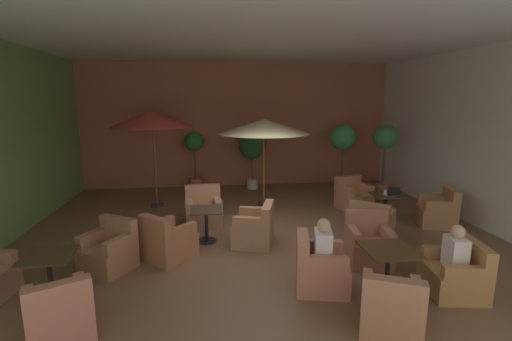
{
  "coord_description": "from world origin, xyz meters",
  "views": [
    {
      "loc": [
        -0.99,
        -7.01,
        2.86
      ],
      "look_at": [
        0.0,
        0.49,
        1.36
      ],
      "focal_mm": 25.16,
      "sensor_mm": 36.0,
      "label": 1
    }
  ],
  "objects_px": {
    "open_laptop": "(392,193)",
    "patron_blue_shirt": "(456,249)",
    "armchair_rear_right_east": "(59,316)",
    "iced_drink_cup": "(385,192)",
    "armchair_front_left_south": "(353,197)",
    "potted_tree_mid_left": "(252,147)",
    "patron_by_window": "(323,244)",
    "armchair_mid_center_east": "(391,309)",
    "armchair_front_right_north": "(204,211)",
    "cafe_table_rear_right": "(49,266)",
    "cafe_table_mid_center": "(388,259)",
    "cafe_table_front_right": "(206,218)",
    "armchair_mid_center_north": "(319,269)",
    "armchair_front_right_south": "(255,229)",
    "armchair_rear_right_south": "(110,251)",
    "armchair_mid_center_south": "(456,275)",
    "potted_tree_mid_right": "(343,144)",
    "potted_tree_right_corner": "(385,147)",
    "patio_umbrella_tall_red": "(264,127)",
    "cafe_table_front_left": "(385,202)",
    "potted_tree_left_corner": "(194,153)",
    "armchair_front_left_east": "(438,212)",
    "patio_umbrella_center_beige": "(152,119)",
    "armchair_front_left_north": "(372,225)",
    "armchair_mid_center_west": "(368,245)",
    "armchair_front_right_east": "(168,242)"
  },
  "relations": [
    {
      "from": "armchair_front_right_south",
      "to": "patio_umbrella_tall_red",
      "type": "height_order",
      "value": "patio_umbrella_tall_red"
    },
    {
      "from": "armchair_rear_right_east",
      "to": "armchair_mid_center_east",
      "type": "bearing_deg",
      "value": -5.5
    },
    {
      "from": "cafe_table_front_right",
      "to": "armchair_front_right_north",
      "type": "distance_m",
      "value": 1.02
    },
    {
      "from": "open_laptop",
      "to": "patron_blue_shirt",
      "type": "bearing_deg",
      "value": -101.15
    },
    {
      "from": "armchair_front_left_north",
      "to": "patron_blue_shirt",
      "type": "distance_m",
      "value": 2.24
    },
    {
      "from": "armchair_front_left_north",
      "to": "cafe_table_front_right",
      "type": "xyz_separation_m",
      "value": [
        -3.41,
        0.31,
        0.19
      ]
    },
    {
      "from": "armchair_rear_right_east",
      "to": "iced_drink_cup",
      "type": "xyz_separation_m",
      "value": [
        5.87,
        3.44,
        0.43
      ]
    },
    {
      "from": "armchair_front_left_north",
      "to": "armchair_front_right_south",
      "type": "distance_m",
      "value": 2.45
    },
    {
      "from": "armchair_front_right_south",
      "to": "cafe_table_rear_right",
      "type": "xyz_separation_m",
      "value": [
        -3.19,
        -1.62,
        0.2
      ]
    },
    {
      "from": "armchair_front_left_east",
      "to": "patron_blue_shirt",
      "type": "xyz_separation_m",
      "value": [
        -1.62,
        -2.76,
        0.37
      ]
    },
    {
      "from": "potted_tree_mid_left",
      "to": "potted_tree_mid_right",
      "type": "bearing_deg",
      "value": -14.11
    },
    {
      "from": "armchair_mid_center_south",
      "to": "armchair_rear_right_south",
      "type": "xyz_separation_m",
      "value": [
        -5.34,
        1.5,
        0.02
      ]
    },
    {
      "from": "armchair_front_right_east",
      "to": "patio_umbrella_center_beige",
      "type": "xyz_separation_m",
      "value": [
        -0.66,
        3.39,
        2.05
      ]
    },
    {
      "from": "armchair_mid_center_west",
      "to": "potted_tree_mid_right",
      "type": "distance_m",
      "value": 5.28
    },
    {
      "from": "cafe_table_mid_center",
      "to": "armchair_mid_center_west",
      "type": "xyz_separation_m",
      "value": [
        0.16,
        1.0,
        -0.2
      ]
    },
    {
      "from": "armchair_front_left_south",
      "to": "potted_tree_right_corner",
      "type": "xyz_separation_m",
      "value": [
        1.21,
        0.82,
        1.23
      ]
    },
    {
      "from": "armchair_front_left_south",
      "to": "armchair_mid_center_east",
      "type": "bearing_deg",
      "value": -107.55
    },
    {
      "from": "armchair_front_left_east",
      "to": "armchair_rear_right_south",
      "type": "relative_size",
      "value": 0.92
    },
    {
      "from": "potted_tree_mid_right",
      "to": "potted_tree_right_corner",
      "type": "height_order",
      "value": "potted_tree_right_corner"
    },
    {
      "from": "armchair_rear_right_south",
      "to": "potted_tree_left_corner",
      "type": "relative_size",
      "value": 0.54
    },
    {
      "from": "cafe_table_front_right",
      "to": "armchair_rear_right_east",
      "type": "xyz_separation_m",
      "value": [
        -1.74,
        -2.86,
        -0.18
      ]
    },
    {
      "from": "patron_blue_shirt",
      "to": "armchair_mid_center_north",
      "type": "bearing_deg",
      "value": 168.62
    },
    {
      "from": "armchair_front_left_south",
      "to": "cafe_table_mid_center",
      "type": "distance_m",
      "value": 4.24
    },
    {
      "from": "patio_umbrella_center_beige",
      "to": "potted_tree_left_corner",
      "type": "bearing_deg",
      "value": 58.11
    },
    {
      "from": "armchair_front_right_north",
      "to": "iced_drink_cup",
      "type": "bearing_deg",
      "value": -5.73
    },
    {
      "from": "armchair_front_right_south",
      "to": "armchair_rear_right_south",
      "type": "distance_m",
      "value": 2.7
    },
    {
      "from": "iced_drink_cup",
      "to": "patron_blue_shirt",
      "type": "bearing_deg",
      "value": -98.7
    },
    {
      "from": "potted_tree_mid_left",
      "to": "armchair_rear_right_south",
      "type": "bearing_deg",
      "value": -120.29
    },
    {
      "from": "armchair_front_left_north",
      "to": "cafe_table_mid_center",
      "type": "distance_m",
      "value": 2.15
    },
    {
      "from": "armchair_front_right_north",
      "to": "cafe_table_rear_right",
      "type": "xyz_separation_m",
      "value": [
        -2.16,
        -2.91,
        0.2
      ]
    },
    {
      "from": "iced_drink_cup",
      "to": "potted_tree_mid_left",
      "type": "bearing_deg",
      "value": 125.44
    },
    {
      "from": "cafe_table_front_right",
      "to": "armchair_mid_center_north",
      "type": "bearing_deg",
      "value": -50.84
    },
    {
      "from": "patron_blue_shirt",
      "to": "patron_by_window",
      "type": "distance_m",
      "value": 1.94
    },
    {
      "from": "armchair_front_left_south",
      "to": "potted_tree_mid_left",
      "type": "height_order",
      "value": "potted_tree_mid_left"
    },
    {
      "from": "armchair_front_left_east",
      "to": "armchair_front_right_north",
      "type": "relative_size",
      "value": 1.03
    },
    {
      "from": "armchair_rear_right_east",
      "to": "iced_drink_cup",
      "type": "height_order",
      "value": "armchair_rear_right_east"
    },
    {
      "from": "cafe_table_front_left",
      "to": "armchair_rear_right_south",
      "type": "distance_m",
      "value": 6.01
    },
    {
      "from": "armchair_front_right_north",
      "to": "patio_umbrella_tall_red",
      "type": "bearing_deg",
      "value": 40.7
    },
    {
      "from": "cafe_table_front_left",
      "to": "potted_tree_mid_left",
      "type": "relative_size",
      "value": 0.37
    },
    {
      "from": "armchair_front_left_east",
      "to": "potted_tree_left_corner",
      "type": "height_order",
      "value": "potted_tree_left_corner"
    },
    {
      "from": "cafe_table_front_left",
      "to": "potted_tree_left_corner",
      "type": "bearing_deg",
      "value": 141.11
    },
    {
      "from": "cafe_table_mid_center",
      "to": "patron_by_window",
      "type": "bearing_deg",
      "value": 167.23
    },
    {
      "from": "cafe_table_mid_center",
      "to": "cafe_table_rear_right",
      "type": "bearing_deg",
      "value": 175.04
    },
    {
      "from": "armchair_front_left_east",
      "to": "patron_blue_shirt",
      "type": "bearing_deg",
      "value": -120.48
    },
    {
      "from": "patio_umbrella_center_beige",
      "to": "patron_blue_shirt",
      "type": "bearing_deg",
      "value": -45.87
    },
    {
      "from": "armchair_rear_right_south",
      "to": "open_laptop",
      "type": "height_order",
      "value": "open_laptop"
    },
    {
      "from": "armchair_rear_right_east",
      "to": "iced_drink_cup",
      "type": "bearing_deg",
      "value": 30.4
    },
    {
      "from": "potted_tree_left_corner",
      "to": "armchair_front_left_south",
      "type": "bearing_deg",
      "value": -30.7
    },
    {
      "from": "armchair_mid_center_east",
      "to": "potted_tree_mid_right",
      "type": "height_order",
      "value": "potted_tree_mid_right"
    },
    {
      "from": "armchair_mid_center_south",
      "to": "patio_umbrella_tall_red",
      "type": "bearing_deg",
      "value": 113.68
    }
  ]
}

